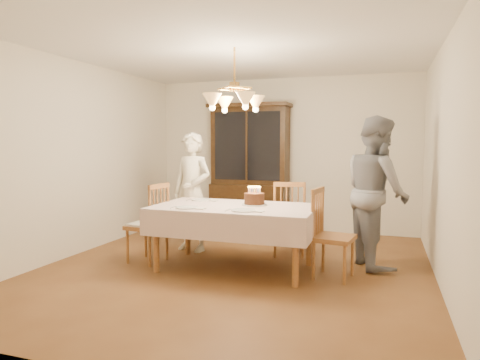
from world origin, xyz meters
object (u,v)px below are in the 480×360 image
(china_hutch, at_px, (250,170))
(birthday_cake, at_px, (254,199))
(chair_far_side, at_px, (289,222))
(elderly_woman, at_px, (192,192))
(dining_table, at_px, (235,212))

(china_hutch, relative_size, birthday_cake, 7.20)
(chair_far_side, bearing_deg, china_hutch, 124.86)
(china_hutch, distance_m, birthday_cake, 2.25)
(birthday_cake, bearing_deg, chair_far_side, 68.29)
(elderly_woman, xyz_separation_m, birthday_cake, (1.06, -0.52, 0.01))
(dining_table, bearing_deg, chair_far_side, 59.80)
(china_hutch, bearing_deg, birthday_cake, -71.23)
(dining_table, distance_m, china_hutch, 2.34)
(china_hutch, distance_m, chair_far_side, 1.84)
(china_hutch, xyz_separation_m, chair_far_side, (1.00, -1.43, -0.60))
(dining_table, height_order, chair_far_side, chair_far_side)
(chair_far_side, bearing_deg, dining_table, -120.20)
(dining_table, height_order, birthday_cake, birthday_cake)
(china_hutch, xyz_separation_m, birthday_cake, (0.72, -2.12, -0.21))
(elderly_woman, bearing_deg, chair_far_side, 19.44)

